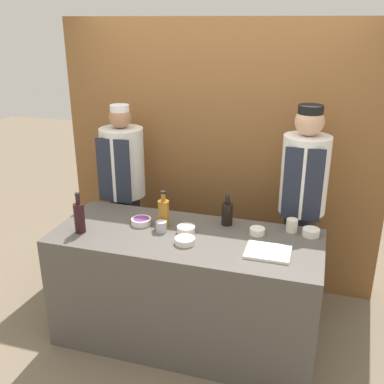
# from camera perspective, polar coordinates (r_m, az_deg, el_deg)

# --- Properties ---
(ground_plane) EXTENTS (14.00, 14.00, 0.00)m
(ground_plane) POSITION_cam_1_polar(r_m,az_deg,el_deg) (3.78, -0.74, -17.86)
(ground_plane) COLOR #756651
(cabinet_wall) EXTENTS (2.90, 0.18, 2.40)m
(cabinet_wall) POSITION_cam_1_polar(r_m,az_deg,el_deg) (4.12, 3.59, 4.49)
(cabinet_wall) COLOR brown
(cabinet_wall) RESTS_ON ground_plane
(counter) EXTENTS (1.97, 0.80, 0.90)m
(counter) POSITION_cam_1_polar(r_m,az_deg,el_deg) (3.51, -0.77, -12.12)
(counter) COLOR #514C47
(counter) RESTS_ON ground_plane
(sauce_bowl_yellow) EXTENTS (0.14, 0.14, 0.04)m
(sauce_bowl_yellow) POSITION_cam_1_polar(r_m,az_deg,el_deg) (3.16, -0.92, -6.16)
(sauce_bowl_yellow) COLOR white
(sauce_bowl_yellow) RESTS_ON counter
(sauce_bowl_white) EXTENTS (0.12, 0.12, 0.05)m
(sauce_bowl_white) POSITION_cam_1_polar(r_m,az_deg,el_deg) (3.38, 14.88, -4.92)
(sauce_bowl_white) COLOR white
(sauce_bowl_white) RESTS_ON counter
(sauce_bowl_purple) EXTENTS (0.15, 0.15, 0.05)m
(sauce_bowl_purple) POSITION_cam_1_polar(r_m,az_deg,el_deg) (3.47, -6.46, -3.68)
(sauce_bowl_purple) COLOR white
(sauce_bowl_purple) RESTS_ON counter
(sauce_bowl_green) EXTENTS (0.11, 0.11, 0.05)m
(sauce_bowl_green) POSITION_cam_1_polar(r_m,az_deg,el_deg) (3.33, 8.28, -4.89)
(sauce_bowl_green) COLOR white
(sauce_bowl_green) RESTS_ON counter
(sauce_bowl_orange) EXTENTS (0.13, 0.13, 0.05)m
(sauce_bowl_orange) POSITION_cam_1_polar(r_m,az_deg,el_deg) (3.31, -0.77, -4.75)
(sauce_bowl_orange) COLOR white
(sauce_bowl_orange) RESTS_ON counter
(cutting_board) EXTENTS (0.30, 0.24, 0.02)m
(cutting_board) POSITION_cam_1_polar(r_m,az_deg,el_deg) (3.09, 9.62, -7.52)
(cutting_board) COLOR white
(cutting_board) RESTS_ON counter
(bottle_wine) EXTENTS (0.08, 0.08, 0.31)m
(bottle_wine) POSITION_cam_1_polar(r_m,az_deg,el_deg) (3.39, -14.11, -3.09)
(bottle_wine) COLOR black
(bottle_wine) RESTS_ON counter
(bottle_soy) EXTENTS (0.09, 0.09, 0.24)m
(bottle_soy) POSITION_cam_1_polar(r_m,az_deg,el_deg) (3.43, 4.48, -2.69)
(bottle_soy) COLOR black
(bottle_soy) RESTS_ON counter
(bottle_amber) EXTENTS (0.09, 0.09, 0.28)m
(bottle_amber) POSITION_cam_1_polar(r_m,az_deg,el_deg) (3.40, -3.63, -2.59)
(bottle_amber) COLOR #9E661E
(bottle_amber) RESTS_ON counter
(cup_cream) EXTENTS (0.08, 0.08, 0.10)m
(cup_cream) POSITION_cam_1_polar(r_m,az_deg,el_deg) (3.40, 12.57, -4.16)
(cup_cream) COLOR silver
(cup_cream) RESTS_ON counter
(cup_steel) EXTENTS (0.08, 0.08, 0.08)m
(cup_steel) POSITION_cam_1_polar(r_m,az_deg,el_deg) (3.33, -3.91, -4.39)
(cup_steel) COLOR #B7B7BC
(cup_steel) RESTS_ON counter
(chef_left) EXTENTS (0.38, 0.38, 1.71)m
(chef_left) POSITION_cam_1_polar(r_m,az_deg,el_deg) (4.08, -8.60, -0.06)
(chef_left) COLOR #28282D
(chef_left) RESTS_ON ground_plane
(chef_right) EXTENTS (0.37, 0.37, 1.78)m
(chef_right) POSITION_cam_1_polar(r_m,az_deg,el_deg) (3.70, 13.73, -1.83)
(chef_right) COLOR #28282D
(chef_right) RESTS_ON ground_plane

